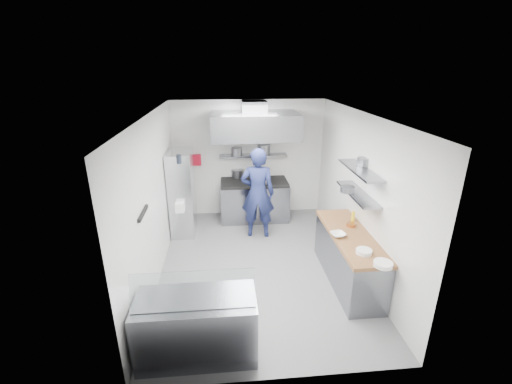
{
  "coord_description": "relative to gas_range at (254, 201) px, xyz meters",
  "views": [
    {
      "loc": [
        -0.58,
        -5.53,
        3.57
      ],
      "look_at": [
        0.0,
        0.6,
        1.25
      ],
      "focal_mm": 24.0,
      "sensor_mm": 36.0,
      "label": 1
    }
  ],
  "objects": [
    {
      "name": "stock_pot_left",
      "position": [
        -0.38,
        0.34,
        0.61
      ],
      "size": [
        0.29,
        0.29,
        0.2
      ],
      "primitive_type": "cylinder",
      "color": "slate",
      "rests_on": "cooktop"
    },
    {
      "name": "wire_rack",
      "position": [
        -1.63,
        -0.53,
        0.48
      ],
      "size": [
        0.5,
        0.9,
        1.85
      ],
      "primitive_type": "cube",
      "color": "silver",
      "rests_on": "floor"
    },
    {
      "name": "hood_duct",
      "position": [
        0.0,
        0.05,
        2.23
      ],
      "size": [
        0.55,
        0.55,
        0.24
      ],
      "primitive_type": "cube",
      "color": "slate",
      "rests_on": "extractor_hood"
    },
    {
      "name": "mixing_bowl",
      "position": [
        1.14,
        -2.76,
        0.48
      ],
      "size": [
        0.28,
        0.28,
        0.06
      ],
      "primitive_type": "imported",
      "rotation": [
        0.0,
        0.0,
        0.2
      ],
      "color": "white",
      "rests_on": "prep_counter_top"
    },
    {
      "name": "prep_counter_base",
      "position": [
        1.38,
        -2.7,
        -0.03
      ],
      "size": [
        0.62,
        2.0,
        0.84
      ],
      "primitive_type": "cube",
      "color": "gray",
      "rests_on": "floor"
    },
    {
      "name": "red_firebox",
      "position": [
        -1.35,
        0.34,
        0.97
      ],
      "size": [
        0.22,
        0.1,
        0.26
      ],
      "primitive_type": "cube",
      "color": "red",
      "rests_on": "wall_back"
    },
    {
      "name": "shelf_pot_a",
      "position": [
        -0.39,
        0.23,
        1.18
      ],
      "size": [
        0.25,
        0.25,
        0.18
      ],
      "primitive_type": "cylinder",
      "color": "slate",
      "rests_on": "over_range_shelf"
    },
    {
      "name": "chef",
      "position": [
        -0.01,
        -0.88,
        0.53
      ],
      "size": [
        0.77,
        0.56,
        1.97
      ],
      "primitive_type": "imported",
      "rotation": [
        0.0,
        0.0,
        3.01
      ],
      "color": "navy",
      "rests_on": "floor"
    },
    {
      "name": "display_case",
      "position": [
        -1.1,
        -4.1,
        -0.03
      ],
      "size": [
        1.5,
        0.7,
        0.85
      ],
      "primitive_type": "cube",
      "color": "gray",
      "rests_on": "floor"
    },
    {
      "name": "rack_jar",
      "position": [
        -1.58,
        -0.97,
        1.35
      ],
      "size": [
        0.1,
        0.1,
        0.18
      ],
      "primitive_type": "cylinder",
      "color": "black",
      "rests_on": "wire_rack"
    },
    {
      "name": "squeeze_bottle",
      "position": [
        1.59,
        -2.21,
        0.54
      ],
      "size": [
        0.06,
        0.06,
        0.18
      ],
      "primitive_type": "cylinder",
      "color": "yellow",
      "rests_on": "prep_counter_top"
    },
    {
      "name": "wall_right",
      "position": [
        1.7,
        -2.1,
        0.95
      ],
      "size": [
        2.8,
        5.0,
        0.02
      ],
      "primitive_type": "cube",
      "rotation": [
        1.57,
        0.0,
        -1.57
      ],
      "color": "white",
      "rests_on": "floor"
    },
    {
      "name": "wall_shelf_lower",
      "position": [
        1.54,
        -2.4,
        1.05
      ],
      "size": [
        0.3,
        1.3,
        0.04
      ],
      "primitive_type": "cube",
      "color": "gray",
      "rests_on": "wall_right"
    },
    {
      "name": "display_glass",
      "position": [
        -1.1,
        -4.22,
        0.62
      ],
      "size": [
        1.47,
        0.19,
        0.42
      ],
      "primitive_type": "cube",
      "rotation": [
        -0.38,
        0.0,
        0.0
      ],
      "color": "silver",
      "rests_on": "display_case"
    },
    {
      "name": "shelf_pot_d",
      "position": [
        1.67,
        -2.23,
        1.56
      ],
      "size": [
        0.23,
        0.23,
        0.14
      ],
      "primitive_type": "cylinder",
      "color": "slate",
      "rests_on": "wall_shelf_upper"
    },
    {
      "name": "shelf_pot_b",
      "position": [
        0.26,
        0.36,
        1.2
      ],
      "size": [
        0.3,
        0.3,
        0.22
      ],
      "primitive_type": "cylinder",
      "color": "slate",
      "rests_on": "over_range_shelf"
    },
    {
      "name": "gas_range",
      "position": [
        0.0,
        0.0,
        0.0
      ],
      "size": [
        1.6,
        0.8,
        0.9
      ],
      "primitive_type": "cube",
      "color": "gray",
      "rests_on": "floor"
    },
    {
      "name": "ceiling",
      "position": [
        -0.1,
        -2.1,
        2.35
      ],
      "size": [
        5.0,
        5.0,
        0.0
      ],
      "primitive_type": "plane",
      "rotation": [
        3.14,
        0.0,
        0.0
      ],
      "color": "silver",
      "rests_on": "wall_back"
    },
    {
      "name": "wall_back",
      "position": [
        -0.1,
        0.4,
        0.95
      ],
      "size": [
        3.6,
        2.8,
        0.02
      ],
      "primitive_type": "cube",
      "rotation": [
        1.57,
        0.0,
        0.0
      ],
      "color": "white",
      "rests_on": "floor"
    },
    {
      "name": "wall_front",
      "position": [
        -0.1,
        -4.6,
        0.95
      ],
      "size": [
        3.6,
        2.8,
        0.02
      ],
      "primitive_type": "cube",
      "rotation": [
        -1.57,
        0.0,
        0.0
      ],
      "color": "white",
      "rests_on": "floor"
    },
    {
      "name": "cooktop",
      "position": [
        0.0,
        0.0,
        0.48
      ],
      "size": [
        1.57,
        0.78,
        0.06
      ],
      "primitive_type": "cube",
      "color": "black",
      "rests_on": "gas_range"
    },
    {
      "name": "shelf_pot_c",
      "position": [
        1.38,
        -2.36,
        1.12
      ],
      "size": [
        0.24,
        0.24,
        0.1
      ],
      "primitive_type": "cylinder",
      "color": "slate",
      "rests_on": "wall_shelf_lower"
    },
    {
      "name": "rack_bin_a",
      "position": [
        -1.63,
        -1.02,
        0.35
      ],
      "size": [
        0.18,
        0.22,
        0.2
      ],
      "primitive_type": "cube",
      "color": "white",
      "rests_on": "wire_rack"
    },
    {
      "name": "wall_shelf_upper",
      "position": [
        1.54,
        -2.4,
        1.47
      ],
      "size": [
        0.3,
        1.3,
        0.04
      ],
      "primitive_type": "cube",
      "color": "gray",
      "rests_on": "wall_right"
    },
    {
      "name": "over_range_shelf",
      "position": [
        0.0,
        0.24,
        1.07
      ],
      "size": [
        1.6,
        0.3,
        0.04
      ],
      "primitive_type": "cube",
      "color": "gray",
      "rests_on": "wall_back"
    },
    {
      "name": "knife_strip",
      "position": [
        -1.88,
        -3.0,
        1.1
      ],
      "size": [
        0.04,
        0.55,
        0.05
      ],
      "primitive_type": "cube",
      "color": "black",
      "rests_on": "wall_left"
    },
    {
      "name": "prep_counter_top",
      "position": [
        1.38,
        -2.7,
        0.42
      ],
      "size": [
        0.65,
        2.04,
        0.06
      ],
      "primitive_type": "cube",
      "color": "brown",
      "rests_on": "prep_counter_base"
    },
    {
      "name": "plate_stack_b",
      "position": [
        1.35,
        -3.33,
        0.48
      ],
      "size": [
        0.24,
        0.24,
        0.06
      ],
      "primitive_type": "cylinder",
      "color": "white",
      "rests_on": "prep_counter_top"
    },
    {
      "name": "wall_left",
      "position": [
        -1.9,
        -2.1,
        0.95
      ],
      "size": [
        2.8,
        5.0,
        0.02
      ],
      "primitive_type": "cube",
      "rotation": [
        1.57,
        0.0,
        1.57
      ],
      "color": "white",
      "rests_on": "floor"
    },
    {
      "name": "floor",
      "position": [
        -0.1,
        -2.1,
        -0.45
      ],
      "size": [
        5.0,
        5.0,
        0.0
      ],
      "primitive_type": "plane",
      "color": "slate",
      "rests_on": "ground"
    },
    {
      "name": "rack_bin_b",
      "position": [
        -1.63,
        -0.82,
        0.85
      ],
      "size": [
        0.14,
        0.17,
        0.16
      ],
      "primitive_type": "cube",
      "color": "yellow",
      "rests_on": "wire_rack"
    },
    {
      "name": "copper_pan",
      "position": [
        1.48,
        -2.42,
        0.48
      ],
      "size": [
        0.16,
        0.16,
        0.06
      ],
      "primitive_type": "cylinder",
      "color": "#C27436",
      "rests_on": "prep_counter_top"
    },
    {
      "name": "plate_stack_a",
      "position": [
        1.49,
        -3.68,
        0.48
      ],
      "size": [
        0.27,
        0.27,
        0.06
      ],
      "primitive_type": "cylinder",
      "color": "white",
      "rests_on": "prep_counter_top"
    },
    {
      "name": "extractor_hood",
      "position": [
        0.0,
        -0.18,
        1.85
      ],
      "size": [
        1.9,
        1.15,
        0.55
      ],
      "primitive_type": "cube",
      "color": "gray",
      "rests_on": "wall_back"
    },
    {
      "name": "stock_pot_mid",
      "position": [
        0.18,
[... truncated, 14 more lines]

